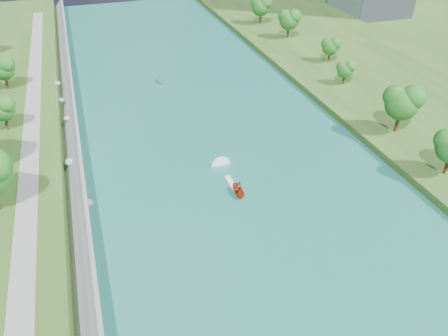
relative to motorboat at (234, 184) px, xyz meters
name	(u,v)px	position (x,y,z in m)	size (l,w,h in m)	color
ground	(260,220)	(0.92, -8.92, -0.69)	(260.00, 260.00, 0.00)	#2D5119
river_water	(219,153)	(0.92, 11.08, -0.64)	(55.00, 240.00, 0.10)	#1A6454
berm_east	(436,111)	(50.42, 11.08, 0.06)	(44.00, 240.00, 1.50)	#2D5119
riprap_bank	(74,174)	(-24.94, 9.99, 1.11)	(4.65, 236.00, 4.32)	slate
riverside_path	(29,169)	(-31.58, 11.08, 2.86)	(3.00, 200.00, 0.10)	gray
trees_east	(371,85)	(36.62, 16.79, 5.73)	(13.99, 135.87, 11.26)	#205416
motorboat	(234,184)	(0.00, 0.00, 0.00)	(3.60, 18.63, 2.12)	red
raft	(159,81)	(-3.02, 46.94, -0.25)	(2.67, 3.18, 1.57)	gray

